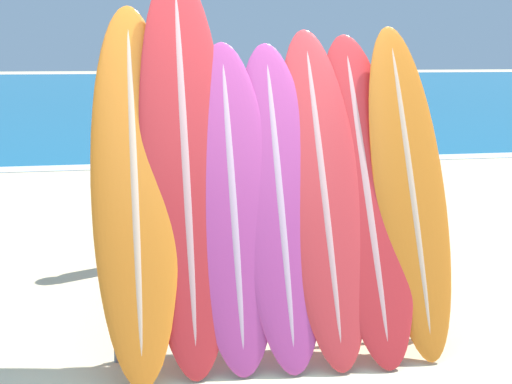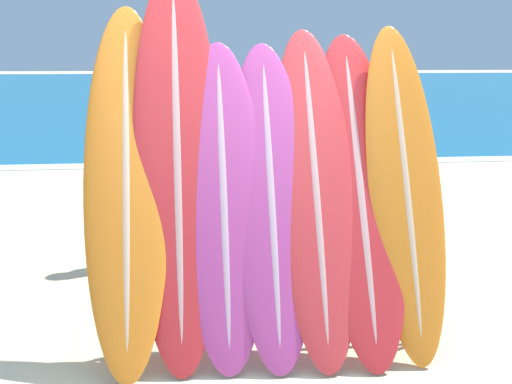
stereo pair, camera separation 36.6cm
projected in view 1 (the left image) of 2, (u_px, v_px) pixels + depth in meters
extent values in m
cube|color=#146693|center=(131.00, 88.00, 41.05)|extent=(120.00, 60.00, 0.00)
cube|color=white|center=(165.00, 165.00, 12.42)|extent=(120.00, 0.60, 0.01)
cylinder|color=slate|center=(115.00, 295.00, 4.41)|extent=(0.04, 0.04, 0.88)
cylinder|color=slate|center=(431.00, 276.00, 4.80)|extent=(0.04, 0.04, 0.88)
cylinder|color=slate|center=(280.00, 222.00, 4.53)|extent=(2.13, 0.04, 0.04)
cylinder|color=slate|center=(279.00, 332.00, 4.67)|extent=(2.13, 0.04, 0.04)
ellipsoid|color=orange|center=(134.00, 184.00, 4.40)|extent=(0.53, 1.18, 2.24)
ellipsoid|color=beige|center=(134.00, 184.00, 4.40)|extent=(0.10, 1.14, 2.16)
ellipsoid|color=red|center=(185.00, 161.00, 4.48)|extent=(0.57, 1.14, 2.50)
ellipsoid|color=#D19A9C|center=(185.00, 161.00, 4.48)|extent=(0.10, 1.10, 2.40)
ellipsoid|color=#B23D8E|center=(232.00, 201.00, 4.47)|extent=(0.54, 0.93, 2.00)
ellipsoid|color=#CAA1BE|center=(232.00, 201.00, 4.47)|extent=(0.10, 0.90, 1.93)
ellipsoid|color=#B23D8E|center=(279.00, 200.00, 4.53)|extent=(0.52, 1.00, 2.00)
ellipsoid|color=#CAA1BE|center=(279.00, 200.00, 4.53)|extent=(0.09, 0.97, 1.92)
ellipsoid|color=red|center=(322.00, 190.00, 4.60)|extent=(0.52, 1.11, 2.09)
ellipsoid|color=#D59E9F|center=(322.00, 190.00, 4.60)|extent=(0.09, 1.08, 2.02)
ellipsoid|color=red|center=(366.00, 191.00, 4.67)|extent=(0.56, 1.14, 2.06)
ellipsoid|color=#D19A9C|center=(366.00, 191.00, 4.67)|extent=(0.10, 1.10, 1.98)
ellipsoid|color=orange|center=(409.00, 185.00, 4.70)|extent=(0.49, 1.03, 2.12)
ellipsoid|color=beige|center=(409.00, 185.00, 4.70)|extent=(0.09, 1.00, 2.04)
cylinder|color=#A87A5B|center=(280.00, 204.00, 7.47)|extent=(0.10, 0.10, 0.72)
cylinder|color=#A87A5B|center=(266.00, 205.00, 7.42)|extent=(0.10, 0.10, 0.72)
cube|color=#478466|center=(273.00, 181.00, 7.40)|extent=(0.22, 0.15, 0.22)
cube|color=white|center=(273.00, 143.00, 7.32)|extent=(0.24, 0.17, 0.57)
sphere|color=#A87A5B|center=(273.00, 103.00, 7.24)|extent=(0.20, 0.20, 0.20)
cylinder|color=beige|center=(142.00, 222.00, 6.49)|extent=(0.11, 0.11, 0.81)
cylinder|color=beige|center=(154.00, 218.00, 6.64)|extent=(0.11, 0.11, 0.81)
cube|color=#478466|center=(147.00, 190.00, 6.51)|extent=(0.25, 0.27, 0.24)
cube|color=gold|center=(146.00, 143.00, 6.43)|extent=(0.28, 0.29, 0.63)
sphere|color=beige|center=(144.00, 91.00, 6.34)|extent=(0.23, 0.23, 0.23)
cylinder|color=tan|center=(316.00, 145.00, 11.94)|extent=(0.12, 0.12, 0.83)
cylinder|color=tan|center=(321.00, 146.00, 11.78)|extent=(0.12, 0.12, 0.83)
cube|color=#478466|center=(319.00, 128.00, 11.80)|extent=(0.19, 0.26, 0.25)
cube|color=gold|center=(319.00, 101.00, 11.72)|extent=(0.21, 0.28, 0.65)
sphere|color=tan|center=(320.00, 71.00, 11.63)|extent=(0.23, 0.23, 0.23)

